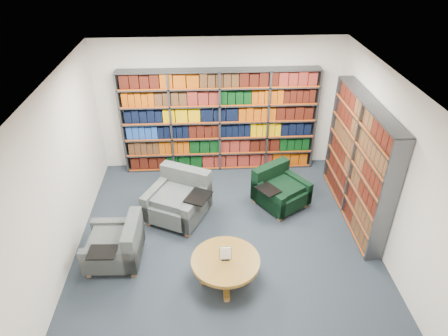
{
  "coord_description": "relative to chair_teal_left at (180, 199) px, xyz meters",
  "views": [
    {
      "loc": [
        -0.31,
        -5.2,
        4.69
      ],
      "look_at": [
        0.0,
        0.6,
        1.05
      ],
      "focal_mm": 32.0,
      "sensor_mm": 36.0,
      "label": 1
    }
  ],
  "objects": [
    {
      "name": "coffee_table",
      "position": [
        0.73,
        -1.68,
        0.03
      ],
      "size": [
        1.01,
        1.01,
        0.71
      ],
      "color": "olive",
      "rests_on": "ground"
    },
    {
      "name": "room_shell",
      "position": [
        0.8,
        -0.69,
        1.05
      ],
      "size": [
        5.02,
        5.02,
        2.82
      ],
      "color": "black",
      "rests_on": "ground"
    },
    {
      "name": "bookshelf_right",
      "position": [
        3.14,
        -0.09,
        0.75
      ],
      "size": [
        0.28,
        2.5,
        2.2
      ],
      "color": "#47494F",
      "rests_on": "ground"
    },
    {
      "name": "bookshelf_back",
      "position": [
        0.8,
        1.65,
        0.75
      ],
      "size": [
        4.0,
        0.28,
        2.2
      ],
      "color": "#47494F",
      "rests_on": "ground"
    },
    {
      "name": "chair_teal_left",
      "position": [
        0.0,
        0.0,
        0.0
      ],
      "size": [
        1.29,
        1.27,
        0.87
      ],
      "color": "#05233F",
      "rests_on": "ground"
    },
    {
      "name": "chair_teal_front",
      "position": [
        -0.92,
        -1.13,
        -0.04
      ],
      "size": [
        0.87,
        1.0,
        0.76
      ],
      "color": "#05233F",
      "rests_on": "ground"
    },
    {
      "name": "chair_green_right",
      "position": [
        1.85,
        0.26,
        -0.05
      ],
      "size": [
        1.14,
        1.14,
        0.75
      ],
      "color": "black",
      "rests_on": "ground"
    }
  ]
}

